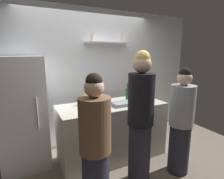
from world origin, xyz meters
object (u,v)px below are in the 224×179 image
Objects in this scene: refrigerator at (23,114)px; person_brown_jacket at (95,148)px; person_grey_hoodie at (181,123)px; wine_bottle_amber_glass at (152,93)px; utensil_holder at (138,94)px; person_blonde at (140,120)px; baking_pan at (123,104)px; water_bottle_plastic at (86,99)px; wine_bottle_green_glass at (128,94)px.

refrigerator is 1.46m from person_brown_jacket.
person_grey_hoodie is at bearing -30.30° from refrigerator.
person_grey_hoodie is at bearing -98.41° from wine_bottle_amber_glass.
utensil_holder is 1.81m from person_brown_jacket.
person_blonde is 0.75m from person_brown_jacket.
person_grey_hoodie reaches higher than utensil_holder.
person_grey_hoodie is at bearing -76.47° from person_brown_jacket.
refrigerator is at bearing -163.35° from person_blonde.
baking_pan is at bearing -18.88° from refrigerator.
person_grey_hoodie is (1.09, -1.01, -0.26)m from water_bottle_plastic.
refrigerator is 5.76× the size of wine_bottle_amber_glass.
wine_bottle_green_glass is 1.50m from person_brown_jacket.
wine_bottle_green_glass reaches higher than baking_pan.
wine_bottle_green_glass is 1.04m from person_grey_hoodie.
person_grey_hoodie is at bearing -50.38° from baking_pan.
wine_bottle_amber_glass is at bearing -49.05° from person_brown_jacket.
utensil_holder is at bearing 69.07° from person_grey_hoodie.
person_blonde is at bearing -65.01° from water_bottle_plastic.
wine_bottle_amber_glass is at bearing 60.22° from person_grey_hoodie.
person_blonde reaches higher than baking_pan.
person_grey_hoodie reaches higher than wine_bottle_green_glass.
person_grey_hoodie reaches higher than wine_bottle_amber_glass.
wine_bottle_green_glass is 0.19× the size of person_grey_hoodie.
person_blonde is 1.14× the size of person_brown_jacket.
person_blonde is 0.68m from person_grey_hoodie.
water_bottle_plastic is (-0.76, 0.06, -0.02)m from wine_bottle_green_glass.
person_brown_jacket reaches higher than utensil_holder.
water_bottle_plastic is at bearing -176.70° from utensil_holder.
wine_bottle_green_glass is at bearing 47.08° from baking_pan.
person_blonde is at bearing -38.59° from refrigerator.
person_brown_jacket reaches higher than water_bottle_plastic.
refrigerator is 5.10× the size of baking_pan.
wine_bottle_amber_glass is at bearing 10.21° from baking_pan.
refrigerator is at bearing 128.33° from person_grey_hoodie.
baking_pan is 0.61m from water_bottle_plastic.
water_bottle_plastic is 1.51m from person_grey_hoodie.
wine_bottle_green_glass is at bearing 87.76° from person_grey_hoodie.
utensil_holder is at bearing -3.43° from refrigerator.
wine_bottle_amber_glass is 0.19× the size of person_grey_hoodie.
baking_pan is at bearing -132.92° from wine_bottle_green_glass.
water_bottle_plastic reaches higher than baking_pan.
wine_bottle_green_glass is 0.19× the size of person_brown_jacket.
wine_bottle_amber_glass is (2.17, -0.38, 0.18)m from refrigerator.
person_brown_jacket is (-0.80, -0.79, -0.19)m from baking_pan.
utensil_holder reaches higher than baking_pan.
person_grey_hoodie is (0.66, -0.09, -0.13)m from person_blonde.
refrigerator is 1.09× the size of person_brown_jacket.
baking_pan is 0.61m from person_blonde.
refrigerator is 1.09× the size of person_grey_hoodie.
person_brown_jacket is at bearing -135.26° from baking_pan.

